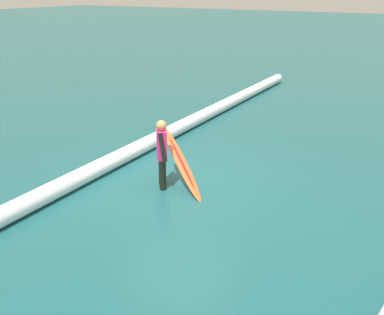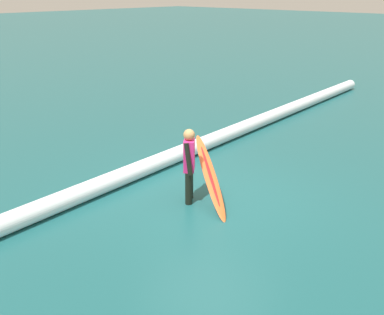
# 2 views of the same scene
# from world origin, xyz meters

# --- Properties ---
(ground_plane) EXTENTS (142.14, 142.14, 0.00)m
(ground_plane) POSITION_xyz_m (0.00, 0.00, 0.00)
(ground_plane) COLOR #1A5557
(surfer) EXTENTS (0.42, 0.46, 1.48)m
(surfer) POSITION_xyz_m (0.42, -0.18, 0.83)
(surfer) COLOR black
(surfer) RESTS_ON ground_plane
(surfboard) EXTENTS (1.20, 1.71, 1.13)m
(surfboard) POSITION_xyz_m (0.17, 0.13, 0.55)
(surfboard) COLOR #E55926
(surfboard) RESTS_ON ground_plane
(wave_crest_foreground) EXTENTS (24.99, 2.22, 0.38)m
(wave_crest_foreground) POSITION_xyz_m (0.43, -1.81, 0.19)
(wave_crest_foreground) COLOR white
(wave_crest_foreground) RESTS_ON ground_plane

